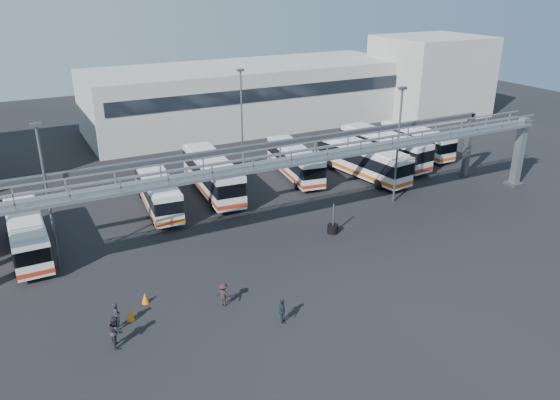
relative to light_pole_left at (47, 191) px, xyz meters
name	(u,v)px	position (x,y,z in m)	size (l,w,h in m)	color
ground	(319,266)	(16.00, -8.00, -5.73)	(140.00, 140.00, 0.00)	black
gantry	(280,167)	(16.00, -2.13, -0.22)	(51.40, 5.15, 7.10)	gray
warehouse	(248,96)	(28.00, 30.00, -1.73)	(42.00, 14.00, 8.00)	#9E9E99
building_right	(430,76)	(54.00, 24.00, -0.23)	(14.00, 12.00, 11.00)	#B2B2AD
light_pole_left	(47,191)	(0.00, 0.00, 0.00)	(0.70, 0.35, 10.21)	#4C4F54
light_pole_mid	(398,140)	(28.00, -1.00, 0.00)	(0.70, 0.35, 10.21)	#4C4F54
light_pole_back	(242,114)	(20.00, 14.00, 0.00)	(0.70, 0.35, 10.21)	#4C4F54
bus_1	(27,232)	(-1.62, 3.41, -4.03)	(2.45, 10.13, 3.07)	silver
bus_3	(158,190)	(9.00, 7.10, -4.03)	(3.24, 10.26, 3.06)	silver
bus_4	(212,174)	(14.46, 8.32, -3.80)	(3.55, 11.67, 3.49)	silver
bus_6	(295,160)	(23.34, 8.80, -4.01)	(3.76, 10.47, 3.11)	silver
bus_7	(363,159)	(29.35, 5.69, -3.85)	(3.98, 11.41, 3.39)	silver
bus_8	(384,147)	(33.83, 8.04, -3.83)	(4.04, 11.52, 3.43)	silver
bus_9	(416,140)	(39.22, 9.20, -4.05)	(2.54, 10.02, 3.03)	silver
pedestrian_a	(116,316)	(2.01, -8.94, -4.88)	(0.62, 0.41, 1.70)	black
pedestrian_b	(116,331)	(1.65, -10.49, -4.81)	(0.89, 0.69, 1.83)	#251E2A
pedestrian_c	(224,295)	(8.26, -9.55, -4.96)	(1.00, 0.57, 1.54)	black
pedestrian_d	(282,311)	(10.58, -12.76, -4.96)	(0.90, 0.38, 1.54)	#1B2732
cone_left	(145,298)	(4.09, -7.05, -5.37)	(0.45, 0.45, 0.71)	orange
cone_right	(130,315)	(2.86, -8.45, -5.36)	(0.46, 0.46, 0.73)	orange
tire_stack	(333,228)	(19.69, -3.96, -5.31)	(0.86, 0.86, 2.46)	black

